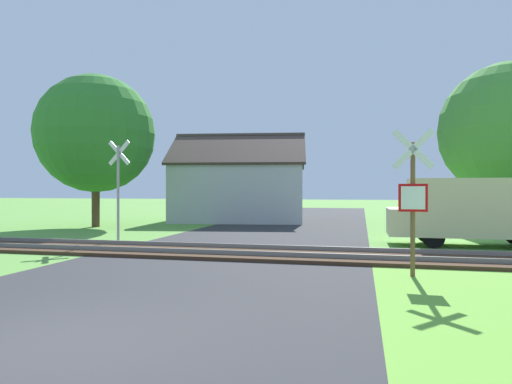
# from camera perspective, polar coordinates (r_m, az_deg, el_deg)

# --- Properties ---
(ground_plane) EXTENTS (160.00, 160.00, 0.00)m
(ground_plane) POSITION_cam_1_polar(r_m,az_deg,el_deg) (6.15, -25.73, -17.52)
(ground_plane) COLOR #5B933D
(road_asphalt) EXTENTS (7.85, 80.00, 0.01)m
(road_asphalt) POSITION_cam_1_polar(r_m,az_deg,el_deg) (7.74, -16.14, -13.71)
(road_asphalt) COLOR #2D2D30
(road_asphalt) RESTS_ON ground
(rail_track) EXTENTS (60.00, 2.60, 0.22)m
(rail_track) POSITION_cam_1_polar(r_m,az_deg,el_deg) (13.31, -3.10, -7.54)
(rail_track) COLOR #422D1E
(rail_track) RESTS_ON ground
(stop_sign_near) EXTENTS (0.88, 0.15, 3.18)m
(stop_sign_near) POSITION_cam_1_polar(r_m,az_deg,el_deg) (10.35, 19.02, -0.44)
(stop_sign_near) COLOR brown
(stop_sign_near) RESTS_ON ground
(crossing_sign_far) EXTENTS (0.87, 0.17, 3.59)m
(crossing_sign_far) POSITION_cam_1_polar(r_m,az_deg,el_deg) (16.53, -16.83, 0.96)
(crossing_sign_far) COLOR #9E9EA5
(crossing_sign_far) RESTS_ON ground
(house) EXTENTS (8.57, 7.45, 5.25)m
(house) POSITION_cam_1_polar(r_m,az_deg,el_deg) (27.42, -1.99, 0.22)
(house) COLOR #B7B7BC
(house) RESTS_ON ground
(tree_far) EXTENTS (6.55, 6.55, 8.03)m
(tree_far) POSITION_cam_1_polar(r_m,az_deg,el_deg) (25.44, 29.04, 6.77)
(tree_far) COLOR #513823
(tree_far) RESTS_ON ground
(tree_left) EXTENTS (5.88, 5.88, 7.62)m
(tree_left) POSITION_cam_1_polar(r_m,az_deg,el_deg) (24.40, -19.42, 6.87)
(tree_left) COLOR #513823
(tree_left) RESTS_ON ground
(mail_truck) EXTENTS (4.91, 1.92, 2.24)m
(mail_truck) POSITION_cam_1_polar(r_m,az_deg,el_deg) (16.61, 25.21, -1.92)
(mail_truck) COLOR beige
(mail_truck) RESTS_ON ground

